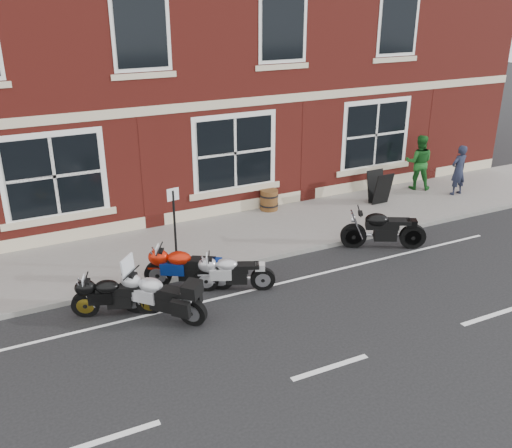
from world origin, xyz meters
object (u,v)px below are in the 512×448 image
object	(u,v)px
moto_sport_silver	(233,271)
pedestrian_left	(459,170)
moto_sport_red	(187,266)
moto_naked_black	(382,227)
moto_touring_silver	(159,294)
moto_sport_black	(115,294)
barrel_planter	(269,200)
parking_sign	(175,224)
a_board_sign	(379,187)
pedestrian_right	(419,162)

from	to	relation	value
moto_sport_silver	pedestrian_left	world-z (taller)	pedestrian_left
moto_sport_red	moto_naked_black	xyz separation A→B (m)	(5.31, -0.19, 0.04)
moto_touring_silver	moto_sport_black	xyz separation A→B (m)	(-0.79, 0.49, -0.06)
barrel_planter	moto_sport_black	bearing A→B (deg)	-145.72
moto_naked_black	parking_sign	distance (m)	5.45
a_board_sign	parking_sign	distance (m)	7.37
a_board_sign	barrel_planter	distance (m)	3.49
moto_naked_black	moto_sport_red	bearing A→B (deg)	116.02
a_board_sign	moto_touring_silver	bearing A→B (deg)	-158.80
pedestrian_left	barrel_planter	bearing A→B (deg)	-16.89
moto_sport_silver	a_board_sign	bearing A→B (deg)	-41.30
moto_touring_silver	moto_naked_black	distance (m)	6.31
pedestrian_left	barrel_planter	world-z (taller)	pedestrian_left
moto_touring_silver	barrel_planter	world-z (taller)	moto_touring_silver
a_board_sign	moto_sport_red	bearing A→B (deg)	-162.87
moto_sport_red	moto_sport_black	world-z (taller)	moto_sport_red
moto_touring_silver	moto_naked_black	world-z (taller)	moto_touring_silver
moto_touring_silver	pedestrian_right	size ratio (longest dim) A/B	0.87
moto_touring_silver	barrel_planter	xyz separation A→B (m)	(4.76, 4.28, -0.11)
a_board_sign	parking_sign	size ratio (longest dim) A/B	0.49
a_board_sign	barrel_planter	xyz separation A→B (m)	(-3.34, 1.00, -0.19)
moto_naked_black	parking_sign	world-z (taller)	parking_sign
moto_touring_silver	moto_sport_black	size ratio (longest dim) A/B	0.88
moto_touring_silver	parking_sign	world-z (taller)	parking_sign
moto_sport_silver	pedestrian_left	bearing A→B (deg)	-50.95
pedestrian_left	moto_sport_red	bearing A→B (deg)	7.06
moto_touring_silver	moto_sport_black	world-z (taller)	moto_touring_silver
moto_naked_black	moto_sport_silver	bearing A→B (deg)	123.03
moto_sport_red	a_board_sign	size ratio (longest dim) A/B	1.81
parking_sign	barrel_planter	bearing A→B (deg)	25.97
moto_sport_red	pedestrian_right	bearing A→B (deg)	-41.18
pedestrian_left	pedestrian_right	bearing A→B (deg)	-56.86
moto_touring_silver	moto_sport_red	distance (m)	1.35
a_board_sign	moto_sport_black	bearing A→B (deg)	-163.46
moto_touring_silver	barrel_planter	distance (m)	6.40
a_board_sign	parking_sign	xyz separation A→B (m)	(-7.16, -1.62, 0.68)
moto_sport_silver	moto_naked_black	bearing A→B (deg)	-61.13
moto_sport_black	barrel_planter	xyz separation A→B (m)	(5.55, 3.79, -0.06)
moto_sport_red	barrel_planter	bearing A→B (deg)	-17.64
moto_sport_black	a_board_sign	world-z (taller)	a_board_sign
pedestrian_left	pedestrian_right	size ratio (longest dim) A/B	0.90
moto_sport_black	a_board_sign	xyz separation A→B (m)	(8.89, 2.79, 0.14)
moto_sport_black	moto_naked_black	xyz separation A→B (m)	(7.06, 0.28, 0.08)
pedestrian_right	barrel_planter	distance (m)	5.41
pedestrian_right	moto_sport_red	bearing A→B (deg)	54.38
pedestrian_right	barrel_planter	world-z (taller)	pedestrian_right
moto_touring_silver	moto_sport_silver	bearing A→B (deg)	-30.51
pedestrian_right	a_board_sign	bearing A→B (deg)	52.78
moto_touring_silver	moto_sport_silver	distance (m)	1.87
moto_naked_black	pedestrian_right	size ratio (longest dim) A/B	1.11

